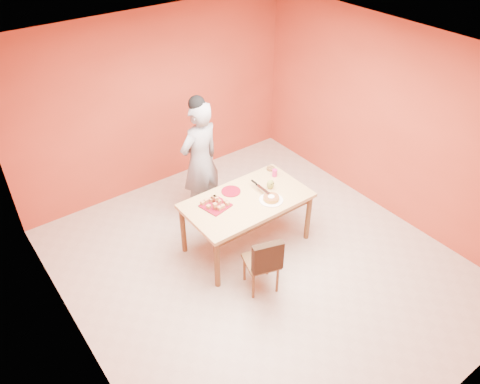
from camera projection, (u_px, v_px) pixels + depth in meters
floor at (260, 265)px, 6.04m from camera, size 5.00×5.00×0.00m
ceiling at (267, 62)px, 4.46m from camera, size 5.00×5.00×0.00m
wall_back at (156, 102)px, 6.87m from camera, size 4.50×0.00×4.50m
wall_left at (67, 264)px, 4.16m from camera, size 0.00×5.00×5.00m
wall_right at (392, 123)px, 6.34m from camera, size 0.00×5.00×5.00m
dining_table at (247, 205)px, 5.99m from camera, size 1.60×0.90×0.76m
dining_chair at (262, 261)px, 5.50m from camera, size 0.49×0.54×0.83m
pastry_pile at (216, 202)px, 5.78m from camera, size 0.28×0.28×0.09m
person at (200, 161)px, 6.42m from camera, size 0.71×0.53×1.78m
pastry_platter at (216, 206)px, 5.81m from camera, size 0.36×0.36×0.02m
red_dinner_plate at (231, 191)px, 6.06m from camera, size 0.32×0.32×0.02m
white_cake_plate at (271, 200)px, 5.91m from camera, size 0.36×0.36×0.01m
sponge_cake at (271, 198)px, 5.89m from camera, size 0.25×0.25×0.05m
cake_server at (263, 189)px, 5.99m from camera, size 0.05×0.26×0.01m
egg_ornament at (270, 184)px, 6.08m from camera, size 0.12×0.10×0.13m
magenta_glass at (275, 173)px, 6.33m from camera, size 0.08×0.08×0.10m
checker_tin at (271, 169)px, 6.48m from camera, size 0.12×0.12×0.03m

